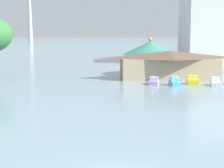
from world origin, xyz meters
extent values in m
cube|color=#B299D8|center=(8.27, 35.11, 0.30)|extent=(2.11, 3.01, 0.60)
cube|color=#C8ADF0|center=(8.36, 35.44, 0.86)|extent=(1.50, 1.51, 0.53)
cylinder|color=#B299D8|center=(7.98, 34.06, 0.84)|extent=(0.14, 0.14, 0.48)
sphere|color=white|center=(7.98, 34.06, 1.23)|extent=(0.30, 0.30, 0.30)
cube|color=#4CB7CC|center=(11.23, 34.04, 0.29)|extent=(1.35, 2.66, 0.57)
cube|color=#5DCDE2|center=(11.22, 34.37, 0.91)|extent=(1.13, 1.21, 0.68)
cylinder|color=#4CB7CC|center=(11.25, 32.99, 0.84)|extent=(0.14, 0.14, 0.54)
sphere|color=white|center=(11.25, 32.99, 1.30)|extent=(0.37, 0.37, 0.37)
cube|color=yellow|center=(14.24, 35.15, 0.37)|extent=(2.07, 2.61, 0.74)
cube|color=yellow|center=(14.29, 35.44, 1.02)|extent=(1.58, 1.30, 0.57)
cylinder|color=yellow|center=(14.05, 34.24, 0.98)|extent=(0.14, 0.14, 0.48)
sphere|color=white|center=(14.05, 34.24, 1.38)|extent=(0.33, 0.33, 0.33)
cube|color=white|center=(17.18, 33.43, 0.28)|extent=(1.98, 2.98, 0.56)
cube|color=white|center=(17.26, 33.76, 0.88)|extent=(1.43, 1.47, 0.64)
cylinder|color=white|center=(16.93, 32.36, 0.84)|extent=(0.14, 0.14, 0.55)
sphere|color=white|center=(16.93, 32.36, 1.29)|extent=(0.35, 0.35, 0.35)
cube|color=tan|center=(12.11, 42.24, 1.72)|extent=(16.26, 6.40, 3.45)
pyramid|color=brown|center=(12.11, 42.24, 4.10)|extent=(17.56, 7.36, 1.31)
cylinder|color=brown|center=(9.83, 48.46, 1.88)|extent=(7.39, 7.39, 3.75)
cone|color=#387F6B|center=(9.83, 48.46, 5.02)|extent=(10.15, 10.15, 2.52)
sphere|color=#B7993D|center=(9.83, 48.46, 6.63)|extent=(0.70, 0.70, 0.70)
camera|label=1|loc=(-1.02, -16.89, 7.39)|focal=56.29mm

